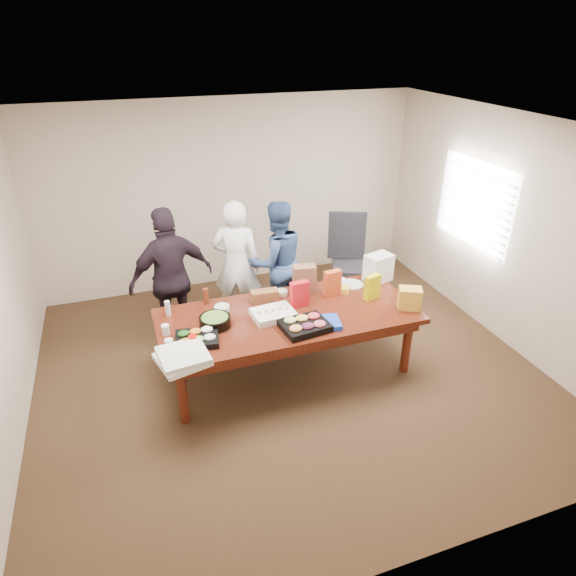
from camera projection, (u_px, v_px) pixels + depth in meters
name	position (u px, v px, depth m)	size (l,w,h in m)	color
floor	(288.00, 370.00, 5.75)	(5.50, 5.00, 0.02)	#47301E
ceiling	(288.00, 127.00, 4.47)	(5.50, 5.00, 0.02)	white
wall_back	(231.00, 194.00, 7.20)	(5.50, 0.04, 2.70)	beige
wall_front	(424.00, 428.00, 3.03)	(5.50, 0.04, 2.70)	beige
wall_right	(506.00, 231.00, 5.91)	(0.04, 5.00, 2.70)	beige
window_panel	(474.00, 204.00, 6.33)	(0.03, 1.40, 1.10)	white
window_blinds	(471.00, 205.00, 6.32)	(0.04, 1.36, 1.00)	beige
conference_table	(288.00, 343.00, 5.57)	(2.80, 1.20, 0.75)	#4C1C0F
office_chair	(352.00, 264.00, 6.84)	(0.62, 0.62, 1.22)	black
person_center	(237.00, 264.00, 6.28)	(0.61, 0.40, 1.69)	white
person_right	(277.00, 262.00, 6.41)	(0.79, 0.62, 1.63)	#334B80
person_left	(172.00, 279.00, 5.86)	(1.03, 0.43, 1.75)	black
veggie_tray	(197.00, 339.00, 4.90)	(0.42, 0.33, 0.06)	black
fruit_tray	(305.00, 326.00, 5.11)	(0.47, 0.37, 0.07)	black
sheet_cake	(273.00, 314.00, 5.31)	(0.44, 0.33, 0.08)	white
salad_bowl	(215.00, 321.00, 5.15)	(0.33, 0.33, 0.11)	black
chip_bag_blue	(322.00, 323.00, 5.17)	(0.36, 0.27, 0.05)	blue
chip_bag_red	(299.00, 294.00, 5.48)	(0.20, 0.08, 0.30)	red
chip_bag_yellow	(372.00, 287.00, 5.63)	(0.19, 0.08, 0.29)	#C9D206
chip_bag_orange	(333.00, 283.00, 5.71)	(0.19, 0.09, 0.30)	#C34821
mayo_jar	(296.00, 288.00, 5.78)	(0.08, 0.08, 0.13)	white
mustard_bottle	(302.00, 289.00, 5.69)	(0.07, 0.07, 0.19)	gold
dressing_bottle	(206.00, 296.00, 5.55)	(0.06, 0.06, 0.19)	#5C2412
ranch_bottle	(168.00, 308.00, 5.33)	(0.06, 0.06, 0.17)	beige
banana_bunch	(340.00, 289.00, 5.82)	(0.21, 0.12, 0.07)	yellow
bread_loaf	(265.00, 296.00, 5.63)	(0.31, 0.13, 0.12)	brown
kraft_bag	(304.00, 279.00, 5.75)	(0.26, 0.15, 0.34)	brown
red_cup	(193.00, 341.00, 4.83)	(0.08, 0.08, 0.11)	#C10801
clear_cup_a	(169.00, 345.00, 4.78)	(0.08, 0.08, 0.11)	white
clear_cup_b	(166.00, 330.00, 5.01)	(0.08, 0.08, 0.11)	white
pizza_box_lower	(182.00, 359.00, 4.62)	(0.43, 0.43, 0.05)	white
pizza_box_upper	(183.00, 355.00, 4.59)	(0.43, 0.43, 0.05)	silver
plate_a	(352.00, 284.00, 5.99)	(0.28, 0.28, 0.02)	silver
plate_b	(337.00, 281.00, 6.06)	(0.25, 0.25, 0.02)	white
dip_bowl_a	(282.00, 293.00, 5.76)	(0.14, 0.14, 0.06)	beige
dip_bowl_b	(222.00, 309.00, 5.43)	(0.17, 0.17, 0.07)	silver
grocery_bag_white	(378.00, 268.00, 6.03)	(0.31, 0.22, 0.34)	white
grocery_bag_yellow	(410.00, 298.00, 5.45)	(0.24, 0.17, 0.24)	gold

